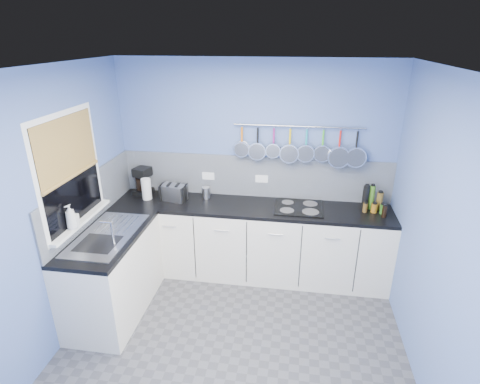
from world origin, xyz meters
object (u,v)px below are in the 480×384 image
(coffee_maker, at_px, (142,181))
(toaster, at_px, (174,192))
(soap_bottle_b, at_px, (74,218))
(canister, at_px, (206,193))
(paper_towel, at_px, (146,189))
(soap_bottle_a, at_px, (71,217))
(hob, at_px, (299,207))

(coffee_maker, xyz_separation_m, toaster, (0.42, -0.10, -0.07))
(soap_bottle_b, xyz_separation_m, toaster, (0.61, 1.07, -0.14))
(soap_bottle_b, height_order, toaster, soap_bottle_b)
(soap_bottle_b, relative_size, coffee_maker, 0.51)
(soap_bottle_b, height_order, canister, soap_bottle_b)
(paper_towel, relative_size, toaster, 0.87)
(soap_bottle_b, distance_m, coffee_maker, 1.19)
(soap_bottle_a, height_order, coffee_maker, soap_bottle_a)
(paper_towel, relative_size, coffee_maker, 0.76)
(toaster, bearing_deg, paper_towel, -162.18)
(soap_bottle_a, height_order, canister, soap_bottle_a)
(soap_bottle_a, xyz_separation_m, paper_towel, (0.29, 1.09, -0.14))
(soap_bottle_a, xyz_separation_m, toaster, (0.61, 1.11, -0.18))
(soap_bottle_b, bearing_deg, coffee_maker, 80.72)
(coffee_maker, distance_m, hob, 1.90)
(coffee_maker, xyz_separation_m, canister, (0.79, 0.00, -0.10))
(soap_bottle_b, height_order, coffee_maker, coffee_maker)
(soap_bottle_a, bearing_deg, canister, 51.17)
(soap_bottle_b, bearing_deg, soap_bottle_a, -90.00)
(toaster, distance_m, hob, 1.47)
(canister, bearing_deg, toaster, -163.58)
(soap_bottle_b, distance_m, paper_towel, 1.09)
(soap_bottle_b, relative_size, toaster, 0.59)
(soap_bottle_a, distance_m, paper_towel, 1.13)
(soap_bottle_a, bearing_deg, hob, 27.83)
(toaster, bearing_deg, hob, 13.55)
(soap_bottle_a, height_order, toaster, soap_bottle_a)
(soap_bottle_b, xyz_separation_m, canister, (0.98, 1.17, -0.17))
(coffee_maker, bearing_deg, soap_bottle_b, -83.73)
(hob, bearing_deg, coffee_maker, 176.52)
(coffee_maker, distance_m, toaster, 0.44)
(paper_towel, bearing_deg, hob, 0.38)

